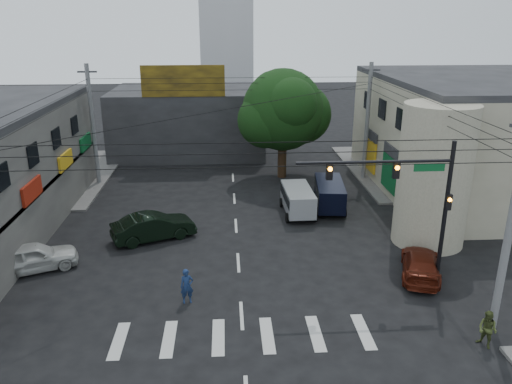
{
  "coord_description": "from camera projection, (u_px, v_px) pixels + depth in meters",
  "views": [
    {
      "loc": [
        -0.54,
        -21.78,
        12.28
      ],
      "look_at": [
        1.07,
        4.0,
        3.26
      ],
      "focal_mm": 35.0,
      "sensor_mm": 36.0,
      "label": 1
    }
  ],
  "objects": [
    {
      "name": "navy_van",
      "position": [
        329.0,
        195.0,
        33.8
      ],
      "size": [
        5.02,
        2.8,
        1.85
      ],
      "primitive_type": null,
      "rotation": [
        0.0,
        0.0,
        1.46
      ],
      "color": "black",
      "rests_on": "ground"
    },
    {
      "name": "building_right",
      "position": [
        478.0,
        138.0,
        36.6
      ],
      "size": [
        14.0,
        18.0,
        8.0
      ],
      "primitive_type": "cube",
      "color": "gray",
      "rests_on": "ground"
    },
    {
      "name": "building_far",
      "position": [
        189.0,
        120.0,
        47.88
      ],
      "size": [
        14.0,
        10.0,
        6.0
      ],
      "primitive_type": "cube",
      "color": "#232326",
      "rests_on": "ground"
    },
    {
      "name": "sidewalk_far_left",
      "position": [
        11.0,
        177.0,
        40.48
      ],
      "size": [
        16.0,
        16.0,
        0.15
      ],
      "primitive_type": "cube",
      "color": "#514F4C",
      "rests_on": "ground"
    },
    {
      "name": "street_tree",
      "position": [
        283.0,
        110.0,
        39.06
      ],
      "size": [
        6.4,
        6.4,
        8.7
      ],
      "color": "black",
      "rests_on": "ground"
    },
    {
      "name": "maroon_sedan",
      "position": [
        421.0,
        264.0,
        24.97
      ],
      "size": [
        4.51,
        5.55,
        1.29
      ],
      "primitive_type": "imported",
      "rotation": [
        0.0,
        0.0,
        2.82
      ],
      "color": "#51170B",
      "rests_on": "ground"
    },
    {
      "name": "utility_pole_near_right",
      "position": [
        510.0,
        226.0,
        19.47
      ],
      "size": [
        0.32,
        0.32,
        9.2
      ],
      "primitive_type": "cylinder",
      "color": "#59595B",
      "rests_on": "ground"
    },
    {
      "name": "traffic_officer",
      "position": [
        187.0,
        286.0,
        22.54
      ],
      "size": [
        0.76,
        0.63,
        1.65
      ],
      "primitive_type": "imported",
      "rotation": [
        0.0,
        0.0,
        0.2
      ],
      "color": "#15264B",
      "rests_on": "ground"
    },
    {
      "name": "billboard",
      "position": [
        183.0,
        81.0,
        41.85
      ],
      "size": [
        7.0,
        0.3,
        2.6
      ],
      "primitive_type": "cube",
      "color": "olive",
      "rests_on": "building_far"
    },
    {
      "name": "utility_pole_far_right",
      "position": [
        367.0,
        123.0,
        38.79
      ],
      "size": [
        0.32,
        0.32,
        9.2
      ],
      "primitive_type": "cylinder",
      "color": "#59595B",
      "rests_on": "ground"
    },
    {
      "name": "ground",
      "position": [
        239.0,
        281.0,
        24.61
      ],
      "size": [
        160.0,
        160.0,
        0.0
      ],
      "primitive_type": "plane",
      "color": "black",
      "rests_on": "ground"
    },
    {
      "name": "silver_minivan",
      "position": [
        298.0,
        201.0,
        32.79
      ],
      "size": [
        4.21,
        1.95,
        1.77
      ],
      "primitive_type": null,
      "rotation": [
        0.0,
        0.0,
        1.6
      ],
      "color": "#A5A8AD",
      "rests_on": "ground"
    },
    {
      "name": "pedestrian_olive",
      "position": [
        487.0,
        330.0,
        19.47
      ],
      "size": [
        1.28,
        1.26,
        1.56
      ],
      "primitive_type": "imported",
      "rotation": [
        0.0,
        0.0,
        -1.03
      ],
      "color": "#3D4921",
      "rests_on": "ground"
    },
    {
      "name": "sidewalk_far_right",
      "position": [
        443.0,
        169.0,
        42.6
      ],
      "size": [
        16.0,
        16.0,
        0.15
      ],
      "primitive_type": "cube",
      "color": "#514F4C",
      "rests_on": "ground"
    },
    {
      "name": "white_compact",
      "position": [
        33.0,
        257.0,
        25.45
      ],
      "size": [
        4.9,
        5.64,
        1.49
      ],
      "primitive_type": "imported",
      "rotation": [
        0.0,
        0.0,
        1.97
      ],
      "color": "#B5B5B1",
      "rests_on": "ground"
    },
    {
      "name": "utility_pole_far_left",
      "position": [
        93.0,
        126.0,
        37.55
      ],
      "size": [
        0.32,
        0.32,
        9.2
      ],
      "primitive_type": "cylinder",
      "color": "#59595B",
      "rests_on": "ground"
    },
    {
      "name": "dark_sedan",
      "position": [
        154.0,
        227.0,
        29.07
      ],
      "size": [
        5.08,
        5.98,
        1.58
      ],
      "primitive_type": "imported",
      "rotation": [
        0.0,
        0.0,
        1.97
      ],
      "color": "black",
      "rests_on": "ground"
    },
    {
      "name": "traffic_gantry",
      "position": [
        412.0,
        193.0,
        22.53
      ],
      "size": [
        7.1,
        0.35,
        7.2
      ],
      "color": "black",
      "rests_on": "ground"
    },
    {
      "name": "corner_column",
      "position": [
        434.0,
        176.0,
        27.71
      ],
      "size": [
        4.0,
        4.0,
        8.0
      ],
      "primitive_type": "cylinder",
      "color": "gray",
      "rests_on": "ground"
    }
  ]
}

